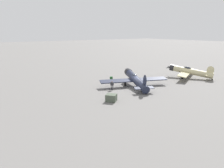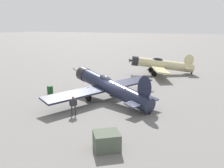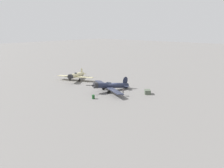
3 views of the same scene
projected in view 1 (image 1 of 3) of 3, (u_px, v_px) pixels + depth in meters
name	position (u px, v px, depth m)	size (l,w,h in m)	color
ground_plane	(136.00, 88.00, 39.66)	(400.00, 400.00, 0.00)	slate
airplane_foreground	(135.00, 79.00, 39.79)	(11.24, 12.89, 3.36)	#1E2338
airplane_mid_apron	(189.00, 71.00, 47.51)	(9.76, 11.10, 3.12)	beige
ground_crew_mechanic	(112.00, 85.00, 37.84)	(0.51, 0.46, 1.63)	#2D2D33
equipment_crate	(111.00, 98.00, 31.85)	(2.05, 2.02, 1.07)	#4C5647
fuel_drum	(111.00, 79.00, 44.96)	(0.66, 0.66, 0.91)	#19471E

